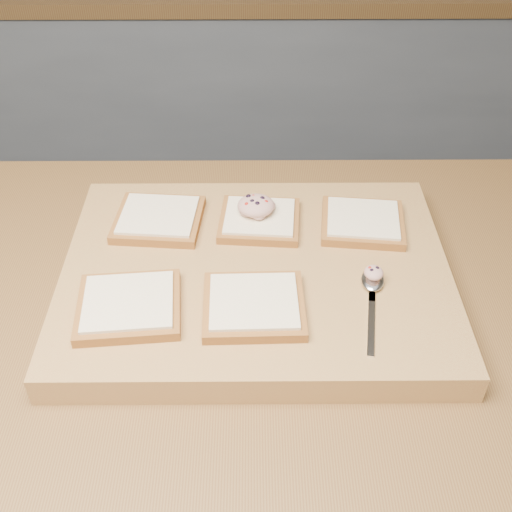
{
  "coord_description": "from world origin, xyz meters",
  "views": [
    {
      "loc": [
        -0.11,
        -0.62,
        1.53
      ],
      "look_at": [
        -0.1,
        0.06,
        0.96
      ],
      "focal_mm": 45.0,
      "sensor_mm": 36.0,
      "label": 1
    }
  ],
  "objects": [
    {
      "name": "bread_far_right",
      "position": [
        0.06,
        0.14,
        0.95
      ],
      "size": [
        0.13,
        0.12,
        0.02
      ],
      "color": "brown",
      "rests_on": "cutting_board"
    },
    {
      "name": "spoon",
      "position": [
        0.05,
        0.01,
        0.95
      ],
      "size": [
        0.05,
        0.16,
        0.01
      ],
      "color": "silver",
      "rests_on": "cutting_board"
    },
    {
      "name": "cutting_board",
      "position": [
        -0.1,
        0.06,
        0.92
      ],
      "size": [
        0.54,
        0.41,
        0.04
      ],
      "primitive_type": "cube",
      "color": "#AA8948",
      "rests_on": "island_counter"
    },
    {
      "name": "bread_near_center",
      "position": [
        -0.11,
        -0.03,
        0.95
      ],
      "size": [
        0.13,
        0.12,
        0.02
      ],
      "color": "brown",
      "rests_on": "cutting_board"
    },
    {
      "name": "bread_far_center",
      "position": [
        -0.1,
        0.15,
        0.95
      ],
      "size": [
        0.13,
        0.12,
        0.02
      ],
      "color": "brown",
      "rests_on": "cutting_board"
    },
    {
      "name": "island_counter",
      "position": [
        0.0,
        0.0,
        0.45
      ],
      "size": [
        2.0,
        0.8,
        0.9
      ],
      "color": "slate",
      "rests_on": "ground"
    },
    {
      "name": "back_counter",
      "position": [
        0.0,
        1.43,
        0.47
      ],
      "size": [
        3.6,
        0.62,
        0.94
      ],
      "color": "slate",
      "rests_on": "ground"
    },
    {
      "name": "spoon_salad",
      "position": [
        0.05,
        0.02,
        0.96
      ],
      "size": [
        0.03,
        0.03,
        0.02
      ],
      "color": "tan",
      "rests_on": "spoon"
    },
    {
      "name": "tuna_salad_dollop",
      "position": [
        -0.1,
        0.16,
        0.97
      ],
      "size": [
        0.06,
        0.05,
        0.03
      ],
      "color": "tan",
      "rests_on": "bread_far_center"
    },
    {
      "name": "bread_far_left",
      "position": [
        -0.25,
        0.15,
        0.95
      ],
      "size": [
        0.14,
        0.13,
        0.02
      ],
      "color": "brown",
      "rests_on": "cutting_board"
    },
    {
      "name": "bread_near_left",
      "position": [
        -0.27,
        -0.03,
        0.95
      ],
      "size": [
        0.14,
        0.13,
        0.02
      ],
      "color": "brown",
      "rests_on": "cutting_board"
    }
  ]
}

